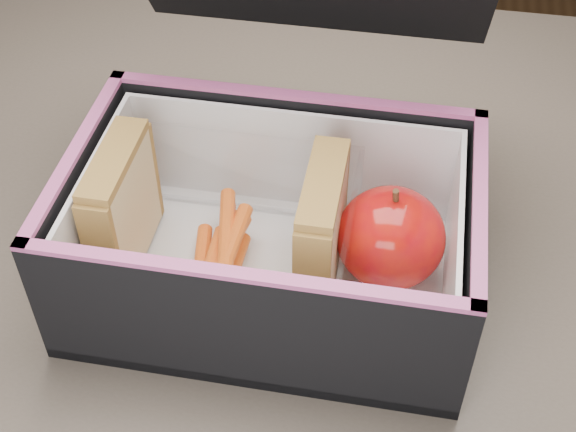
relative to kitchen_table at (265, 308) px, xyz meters
name	(u,v)px	position (x,y,z in m)	size (l,w,h in m)	color
kitchen_table	(265,308)	(0.00, 0.00, 0.00)	(1.20, 0.80, 0.75)	brown
lunch_bag	(273,221)	(0.02, -0.04, 0.15)	(0.29, 0.30, 0.26)	black
plastic_tub	(221,232)	(-0.02, -0.05, 0.14)	(0.19, 0.14, 0.08)	white
sandwich_left	(122,207)	(-0.09, -0.05, 0.16)	(0.02, 0.09, 0.10)	beige
sandwich_right	(321,231)	(0.05, -0.05, 0.16)	(0.03, 0.09, 0.10)	beige
carrot_sticks	(221,261)	(-0.02, -0.06, 0.12)	(0.05, 0.13, 0.03)	#D84C15
paper_napkin	(391,271)	(0.11, -0.03, 0.11)	(0.08, 0.08, 0.01)	white
red_apple	(390,238)	(0.10, -0.04, 0.15)	(0.10, 0.10, 0.08)	#9A0213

